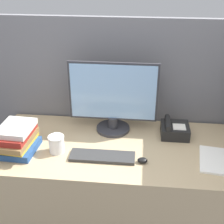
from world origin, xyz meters
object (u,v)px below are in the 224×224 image
coffee_cup (57,144)px  monitor (113,99)px  keyboard (102,156)px  desk_telephone (174,130)px  mouse (142,160)px  book_stack (17,139)px

coffee_cup → monitor: bearing=43.6°
keyboard → desk_telephone: desk_telephone is taller
mouse → book_stack: 0.79m
mouse → desk_telephone: desk_telephone is taller
keyboard → book_stack: (-0.54, 0.02, 0.08)m
mouse → book_stack: (-0.79, 0.05, 0.07)m
monitor → desk_telephone: 0.47m
book_stack → monitor: bearing=29.6°
monitor → desk_telephone: size_ratio=3.21×
monitor → book_stack: monitor is taller
monitor → keyboard: 0.42m
mouse → coffee_cup: size_ratio=0.54×
monitor → mouse: 0.48m
mouse → desk_telephone: 0.40m
mouse → coffee_cup: coffee_cup is taller
monitor → book_stack: bearing=-150.4°
monitor → book_stack: (-0.57, -0.33, -0.15)m
monitor → mouse: monitor is taller
monitor → book_stack: size_ratio=1.97×
mouse → coffee_cup: (-0.54, 0.06, 0.04)m
book_stack → desk_telephone: bearing=16.0°
keyboard → mouse: size_ratio=6.61×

